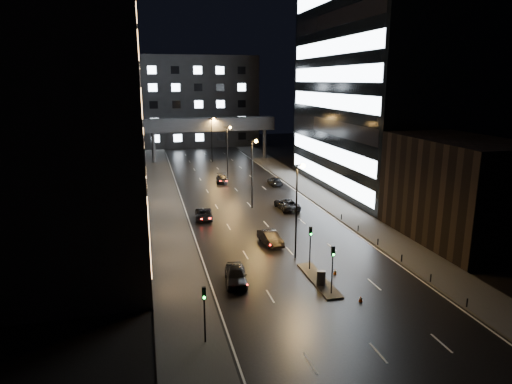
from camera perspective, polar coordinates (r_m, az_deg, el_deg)
ground at (r=78.82m, az=-2.50°, el=0.30°), size 160.00×160.00×0.00m
sidewalk_left at (r=72.57m, az=-11.44°, el=-1.09°), size 5.00×110.00×0.15m
sidewalk_right at (r=77.54m, az=7.33°, el=0.03°), size 5.00×110.00×0.15m
building_left at (r=59.69m, az=-21.81°, el=14.41°), size 15.00×48.00×40.00m
building_right_low at (r=57.66m, az=23.92°, el=0.20°), size 10.00×18.00×12.00m
building_right_glass at (r=81.72m, az=16.12°, el=16.18°), size 20.00×36.00×45.00m
building_far at (r=134.14m, az=-7.54°, el=11.17°), size 34.00×14.00×25.00m
skybridge at (r=106.71m, az=-5.76°, el=8.33°), size 30.00×3.00×10.00m
median_island at (r=44.15m, az=7.84°, el=-10.83°), size 1.60×8.00×0.15m
traffic_signal_near at (r=45.16m, az=6.80°, el=-6.09°), size 0.28×0.34×4.40m
traffic_signal_far at (r=40.41m, az=9.56°, el=-8.63°), size 0.28×0.34×4.40m
traffic_signal_corner at (r=33.18m, az=-6.48°, el=-14.02°), size 0.28×0.34×4.40m
bollard_row at (r=51.87m, az=16.31°, el=-7.00°), size 0.12×25.12×0.90m
streetlight_near at (r=47.26m, az=5.28°, el=-0.82°), size 1.45×0.50×10.15m
streetlight_mid_a at (r=66.03m, az=-0.37°, el=3.44°), size 1.45×0.50×10.15m
streetlight_mid_b at (r=85.37m, az=-3.51°, el=5.78°), size 1.45×0.50×10.15m
streetlight_far at (r=104.95m, az=-5.49°, el=7.24°), size 1.45×0.50×10.15m
car_away_a at (r=42.98m, az=-2.55°, el=-10.32°), size 2.57×5.07×1.65m
car_away_b at (r=52.61m, az=1.81°, el=-5.76°), size 2.19×4.82×1.53m
car_away_c at (r=62.21m, az=-6.56°, el=-2.83°), size 2.69×5.04×1.35m
car_away_d at (r=84.30m, az=-4.33°, el=1.66°), size 2.56×5.03×1.40m
car_toward_a at (r=66.81m, az=3.86°, el=-1.51°), size 2.89×5.69×1.54m
car_toward_b at (r=82.28m, az=2.38°, el=1.37°), size 1.98×4.75×1.37m
utility_cabinet at (r=42.71m, az=8.14°, el=-10.59°), size 0.87×0.69×1.38m
cone_a at (r=45.66m, az=9.85°, el=-9.76°), size 0.46×0.46×0.57m
cone_b at (r=40.91m, az=12.95°, el=-12.87°), size 0.38×0.38×0.52m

